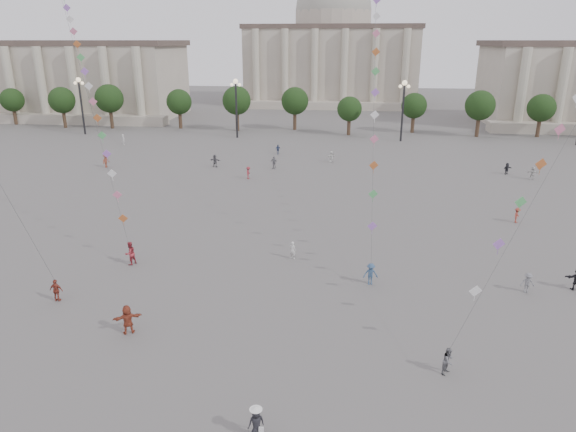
# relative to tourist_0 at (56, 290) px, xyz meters

# --- Properties ---
(ground) EXTENTS (360.00, 360.00, 0.00)m
(ground) POSITION_rel_tourist_0_xyz_m (13.99, -6.28, -0.82)
(ground) COLOR #5B5856
(ground) RESTS_ON ground
(hall_west) EXTENTS (84.00, 26.22, 17.20)m
(hall_west) POSITION_rel_tourist_0_xyz_m (-61.01, 87.62, 7.61)
(hall_west) COLOR #AA9E8E
(hall_west) RESTS_ON ground
(hall_central) EXTENTS (48.30, 34.30, 35.50)m
(hall_central) POSITION_rel_tourist_0_xyz_m (13.99, 122.94, 13.42)
(hall_central) COLOR #AA9E8E
(hall_central) RESTS_ON ground
(tree_row) EXTENTS (137.12, 5.12, 8.00)m
(tree_row) POSITION_rel_tourist_0_xyz_m (13.99, 71.72, 4.58)
(tree_row) COLOR #3A2A1D
(tree_row) RESTS_ON ground
(lamp_post_far_west) EXTENTS (2.00, 0.90, 10.65)m
(lamp_post_far_west) POSITION_rel_tourist_0_xyz_m (-31.01, 63.72, 6.54)
(lamp_post_far_west) COLOR #262628
(lamp_post_far_west) RESTS_ON ground
(lamp_post_mid_west) EXTENTS (2.00, 0.90, 10.65)m
(lamp_post_mid_west) POSITION_rel_tourist_0_xyz_m (-1.01, 63.72, 6.54)
(lamp_post_mid_west) COLOR #262628
(lamp_post_mid_west) RESTS_ON ground
(lamp_post_mid_east) EXTENTS (2.00, 0.90, 10.65)m
(lamp_post_mid_east) POSITION_rel_tourist_0_xyz_m (28.99, 63.72, 6.54)
(lamp_post_mid_east) COLOR #262628
(lamp_post_mid_east) RESTS_ON ground
(person_crowd_0) EXTENTS (0.98, 0.77, 1.55)m
(person_crowd_0) POSITION_rel_tourist_0_xyz_m (8.56, 50.02, -0.04)
(person_crowd_0) COLOR navy
(person_crowd_0) RESTS_ON ground
(person_crowd_2) EXTENTS (1.03, 1.38, 1.89)m
(person_crowd_2) POSITION_rel_tourist_0_xyz_m (-14.55, 38.23, 0.13)
(person_crowd_2) COLOR brown
(person_crowd_2) RESTS_ON ground
(person_crowd_4) EXTENTS (1.52, 1.36, 1.67)m
(person_crowd_4) POSITION_rel_tourist_0_xyz_m (17.25, 45.29, 0.02)
(person_crowd_4) COLOR white
(person_crowd_4) RESTS_ON ground
(person_crowd_6) EXTENTS (1.00, 0.60, 1.53)m
(person_crowd_6) POSITION_rel_tourist_0_xyz_m (32.92, 5.22, -0.05)
(person_crowd_6) COLOR slate
(person_crowd_6) RESTS_ON ground
(person_crowd_7) EXTENTS (1.67, 0.84, 1.72)m
(person_crowd_7) POSITION_rel_tourist_0_xyz_m (43.69, 38.46, 0.04)
(person_crowd_7) COLOR silver
(person_crowd_7) RESTS_ON ground
(person_crowd_8) EXTENTS (0.99, 1.14, 1.54)m
(person_crowd_8) POSITION_rel_tourist_0_xyz_m (36.67, 20.77, -0.05)
(person_crowd_8) COLOR #9C382A
(person_crowd_8) RESTS_ON ground
(person_crowd_9) EXTENTS (1.45, 1.19, 1.55)m
(person_crowd_9) POSITION_rel_tourist_0_xyz_m (41.18, 40.96, -0.04)
(person_crowd_9) COLOR black
(person_crowd_9) RESTS_ON ground
(person_crowd_10) EXTENTS (0.69, 0.78, 1.79)m
(person_crowd_10) POSITION_rel_tourist_0_xyz_m (-19.20, 54.71, 0.08)
(person_crowd_10) COLOR silver
(person_crowd_10) RESTS_ON ground
(person_crowd_12) EXTENTS (1.75, 0.94, 1.80)m
(person_crowd_12) POSITION_rel_tourist_0_xyz_m (0.83, 40.33, 0.08)
(person_crowd_12) COLOR #5E5E62
(person_crowd_12) RESTS_ON ground
(person_crowd_13) EXTENTS (0.66, 0.57, 1.52)m
(person_crowd_13) POSITION_rel_tourist_0_xyz_m (15.49, 9.26, -0.06)
(person_crowd_13) COLOR silver
(person_crowd_13) RESTS_ON ground
(person_crowd_16) EXTENTS (1.11, 0.72, 1.76)m
(person_crowd_16) POSITION_rel_tourist_0_xyz_m (9.33, 40.44, 0.06)
(person_crowd_16) COLOR slate
(person_crowd_16) RESTS_ON ground
(person_crowd_17) EXTENTS (0.63, 1.07, 1.63)m
(person_crowd_17) POSITION_rel_tourist_0_xyz_m (6.86, 34.37, -0.00)
(person_crowd_17) COLOR maroon
(person_crowd_17) RESTS_ON ground
(tourist_0) EXTENTS (0.97, 0.43, 1.63)m
(tourist_0) POSITION_rel_tourist_0_xyz_m (0.00, 0.00, 0.00)
(tourist_0) COLOR maroon
(tourist_0) RESTS_ON ground
(tourist_2) EXTENTS (1.81, 1.31, 1.89)m
(tourist_2) POSITION_rel_tourist_0_xyz_m (6.64, -3.36, 0.13)
(tourist_2) COLOR #9B412A
(tourist_2) RESTS_ON ground
(kite_flyer_0) EXTENTS (1.10, 1.18, 1.94)m
(kite_flyer_0) POSITION_rel_tourist_0_xyz_m (2.58, 6.53, 0.15)
(kite_flyer_0) COLOR maroon
(kite_flyer_0) RESTS_ON ground
(kite_flyer_1) EXTENTS (1.16, 0.75, 1.68)m
(kite_flyer_1) POSITION_rel_tourist_0_xyz_m (21.77, 5.22, 0.02)
(kite_flyer_1) COLOR #324E71
(kite_flyer_1) RESTS_ON ground
(kite_flyer_2) EXTENTS (0.92, 0.95, 1.55)m
(kite_flyer_2) POSITION_rel_tourist_0_xyz_m (25.62, -5.17, -0.04)
(kite_flyer_2) COLOR slate
(kite_flyer_2) RESTS_ON ground
(hat_person) EXTENTS (0.92, 0.82, 1.69)m
(hat_person) POSITION_rel_tourist_0_xyz_m (16.11, -11.17, 0.03)
(hat_person) COLOR black
(hat_person) RESTS_ON ground
(kite_train_west) EXTENTS (23.94, 33.13, 53.86)m
(kite_train_west) POSITION_rel_tourist_0_xyz_m (-9.85, 24.15, 19.58)
(kite_train_west) COLOR #3F3F3F
(kite_train_west) RESTS_ON ground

